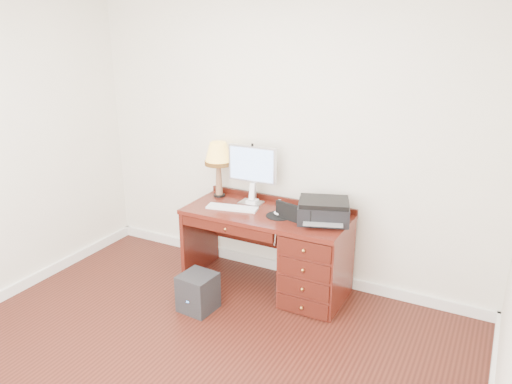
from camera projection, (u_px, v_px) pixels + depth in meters
The scene contains 12 objects.
ground at pixel (179, 373), 3.56m from camera, with size 4.00×4.00×0.00m, color black.
room_shell at pixel (224, 322), 4.07m from camera, with size 4.00×4.00×4.00m.
desk at pixel (299, 253), 4.46m from camera, with size 1.50×0.67×0.75m.
monitor at pixel (252, 167), 4.62m from camera, with size 0.48×0.16×0.55m.
keyboard at pixel (232, 208), 4.57m from camera, with size 0.47×0.13×0.02m, color white.
mouse_pad at pixel (279, 215), 4.40m from camera, with size 0.24×0.24×0.05m.
printer at pixel (324, 211), 4.26m from camera, with size 0.52×0.46×0.19m.
leg_lamp at pixel (218, 157), 4.78m from camera, with size 0.27×0.27×0.54m.
phone at pixel (252, 198), 4.67m from camera, with size 0.10×0.10×0.20m.
pen_cup at pixel (311, 209), 4.43m from camera, with size 0.08×0.08×0.10m, color black.
chair at pixel (304, 239), 4.43m from camera, with size 0.52×0.52×0.90m.
equipment_box at pixel (198, 292), 4.30m from camera, with size 0.28×0.28×0.33m, color black.
Camera 1 is at (1.85, -2.36, 2.38)m, focal length 35.00 mm.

